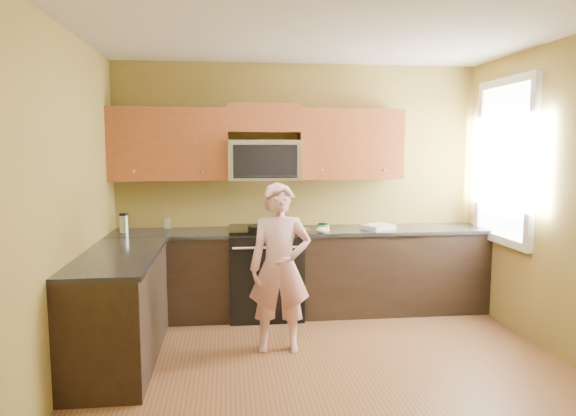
{
  "coord_description": "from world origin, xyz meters",
  "views": [
    {
      "loc": [
        -0.78,
        -3.75,
        1.8
      ],
      "look_at": [
        -0.2,
        1.3,
        1.2
      ],
      "focal_mm": 32.46,
      "sensor_mm": 36.0,
      "label": 1
    }
  ],
  "objects": [
    {
      "name": "floor",
      "position": [
        0.0,
        0.0,
        0.0
      ],
      "size": [
        4.0,
        4.0,
        0.0
      ],
      "primitive_type": "plane",
      "color": "brown",
      "rests_on": "ground"
    },
    {
      "name": "ceiling",
      "position": [
        0.0,
        0.0,
        2.7
      ],
      "size": [
        4.0,
        4.0,
        0.0
      ],
      "primitive_type": "plane",
      "rotation": [
        3.14,
        0.0,
        0.0
      ],
      "color": "white",
      "rests_on": "ground"
    },
    {
      "name": "wall_back",
      "position": [
        0.0,
        2.0,
        1.35
      ],
      "size": [
        4.0,
        0.0,
        4.0
      ],
      "primitive_type": "plane",
      "rotation": [
        1.57,
        0.0,
        0.0
      ],
      "color": "olive",
      "rests_on": "ground"
    },
    {
      "name": "wall_front",
      "position": [
        0.0,
        -2.0,
        1.35
      ],
      "size": [
        4.0,
        0.0,
        4.0
      ],
      "primitive_type": "plane",
      "rotation": [
        -1.57,
        0.0,
        0.0
      ],
      "color": "olive",
      "rests_on": "ground"
    },
    {
      "name": "wall_left",
      "position": [
        -2.0,
        0.0,
        1.35
      ],
      "size": [
        0.0,
        4.0,
        4.0
      ],
      "primitive_type": "plane",
      "rotation": [
        1.57,
        0.0,
        1.57
      ],
      "color": "olive",
      "rests_on": "ground"
    },
    {
      "name": "cabinet_back_run",
      "position": [
        0.0,
        1.7,
        0.44
      ],
      "size": [
        4.0,
        0.6,
        0.88
      ],
      "primitive_type": "cube",
      "color": "black",
      "rests_on": "floor"
    },
    {
      "name": "cabinet_left_run",
      "position": [
        -1.7,
        0.6,
        0.44
      ],
      "size": [
        0.6,
        1.6,
        0.88
      ],
      "primitive_type": "cube",
      "color": "black",
      "rests_on": "floor"
    },
    {
      "name": "countertop_back",
      "position": [
        0.0,
        1.69,
        0.9
      ],
      "size": [
        4.0,
        0.62,
        0.04
      ],
      "primitive_type": "cube",
      "color": "black",
      "rests_on": "cabinet_back_run"
    },
    {
      "name": "countertop_left",
      "position": [
        -1.69,
        0.6,
        0.9
      ],
      "size": [
        0.62,
        1.6,
        0.04
      ],
      "primitive_type": "cube",
      "color": "black",
      "rests_on": "cabinet_left_run"
    },
    {
      "name": "stove",
      "position": [
        -0.4,
        1.68,
        0.47
      ],
      "size": [
        0.76,
        0.65,
        0.95
      ],
      "primitive_type": null,
      "color": "black",
      "rests_on": "floor"
    },
    {
      "name": "microwave",
      "position": [
        -0.4,
        1.8,
        1.45
      ],
      "size": [
        0.76,
        0.4,
        0.42
      ],
      "primitive_type": null,
      "color": "silver",
      "rests_on": "wall_back"
    },
    {
      "name": "upper_cab_left",
      "position": [
        -1.39,
        1.83,
        1.45
      ],
      "size": [
        1.22,
        0.33,
        0.75
      ],
      "primitive_type": null,
      "color": "brown",
      "rests_on": "wall_back"
    },
    {
      "name": "upper_cab_right",
      "position": [
        0.54,
        1.83,
        1.45
      ],
      "size": [
        1.12,
        0.33,
        0.75
      ],
      "primitive_type": null,
      "color": "brown",
      "rests_on": "wall_back"
    },
    {
      "name": "upper_cab_over_mw",
      "position": [
        -0.4,
        1.83,
        2.1
      ],
      "size": [
        0.76,
        0.33,
        0.3
      ],
      "primitive_type": "cube",
      "color": "brown",
      "rests_on": "wall_back"
    },
    {
      "name": "window",
      "position": [
        1.98,
        1.2,
        1.65
      ],
      "size": [
        0.06,
        1.06,
        1.66
      ],
      "primitive_type": null,
      "color": "white",
      "rests_on": "wall_right"
    },
    {
      "name": "woman",
      "position": [
        -0.34,
        0.7,
        0.74
      ],
      "size": [
        0.57,
        0.4,
        1.49
      ],
      "primitive_type": "imported",
      "rotation": [
        0.0,
        0.0,
        -0.08
      ],
      "color": "pink",
      "rests_on": "floor"
    },
    {
      "name": "frying_pan",
      "position": [
        -0.46,
        1.44,
        0.95
      ],
      "size": [
        0.32,
        0.5,
        0.06
      ],
      "primitive_type": null,
      "rotation": [
        0.0,
        0.0,
        -0.11
      ],
      "color": "black",
      "rests_on": "stove"
    },
    {
      "name": "butter_tub",
      "position": [
        0.21,
        1.58,
        0.92
      ],
      "size": [
        0.16,
        0.16,
        0.09
      ],
      "primitive_type": null,
      "rotation": [
        0.0,
        0.0,
        0.28
      ],
      "color": "yellow",
      "rests_on": "countertop_back"
    },
    {
      "name": "toast_slice",
      "position": [
        0.01,
        1.65,
        0.93
      ],
      "size": [
        0.11,
        0.11,
        0.01
      ],
      "primitive_type": "cube",
      "rotation": [
        0.0,
        0.0,
        0.02
      ],
      "color": "#B27F47",
      "rests_on": "countertop_back"
    },
    {
      "name": "napkin_a",
      "position": [
        0.16,
        1.45,
        0.95
      ],
      "size": [
        0.13,
        0.14,
        0.06
      ],
      "primitive_type": "ellipsoid",
      "rotation": [
        0.0,
        0.0,
        -0.16
      ],
      "color": "silver",
      "rests_on": "countertop_back"
    },
    {
      "name": "napkin_b",
      "position": [
        0.73,
        1.64,
        0.95
      ],
      "size": [
        0.16,
        0.17,
        0.07
      ],
      "primitive_type": "ellipsoid",
      "rotation": [
        0.0,
        0.0,
        -0.37
      ],
      "color": "silver",
      "rests_on": "countertop_back"
    },
    {
      "name": "dish_towel",
      "position": [
        0.81,
        1.61,
        0.95
      ],
      "size": [
        0.38,
        0.35,
        0.05
      ],
      "primitive_type": "cube",
      "rotation": [
        0.0,
        0.0,
        0.5
      ],
      "color": "white",
      "rests_on": "countertop_back"
    },
    {
      "name": "travel_mug",
      "position": [
        -1.86,
        1.71,
        0.92
      ],
      "size": [
        0.12,
        0.12,
        0.2
      ],
      "primitive_type": null,
      "rotation": [
        0.0,
        0.0,
        -0.31
      ],
      "color": "silver",
      "rests_on": "countertop_back"
    },
    {
      "name": "glass_a",
      "position": [
        -1.44,
        1.92,
        0.98
      ],
      "size": [
        0.08,
        0.08,
        0.12
      ],
      "primitive_type": "cylinder",
      "rotation": [
        0.0,
        0.0,
        0.14
      ],
      "color": "silver",
      "rests_on": "countertop_back"
    }
  ]
}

